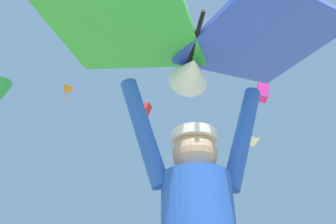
{
  "coord_description": "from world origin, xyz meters",
  "views": [
    {
      "loc": [
        -0.13,
        -1.45,
        0.81
      ],
      "look_at": [
        0.09,
        2.65,
        3.32
      ],
      "focal_mm": 35.19,
      "sensor_mm": 36.0,
      "label": 1
    }
  ],
  "objects_px": {
    "distant_kite_magenta_low_right": "(262,93)",
    "held_stunt_kite": "(193,42)",
    "distant_kite_orange_mid_right": "(67,91)",
    "distant_kite_white_overhead_distant": "(250,141)",
    "distant_kite_green_far_center": "(0,92)",
    "distant_kite_red_mid_left": "(146,109)",
    "distant_kite_red_high_right": "(114,37)"
  },
  "relations": [
    {
      "from": "distant_kite_green_far_center",
      "to": "distant_kite_orange_mid_right",
      "type": "xyz_separation_m",
      "value": [
        0.72,
        6.98,
        5.03
      ]
    },
    {
      "from": "distant_kite_white_overhead_distant",
      "to": "held_stunt_kite",
      "type": "bearing_deg",
      "value": -109.43
    },
    {
      "from": "distant_kite_green_far_center",
      "to": "distant_kite_red_mid_left",
      "type": "xyz_separation_m",
      "value": [
        6.19,
        14.66,
        8.44
      ]
    },
    {
      "from": "distant_kite_green_far_center",
      "to": "distant_kite_red_high_right",
      "type": "xyz_separation_m",
      "value": [
        3.47,
        7.74,
        11.16
      ]
    },
    {
      "from": "distant_kite_white_overhead_distant",
      "to": "distant_kite_orange_mid_right",
      "type": "bearing_deg",
      "value": 174.07
    },
    {
      "from": "distant_kite_magenta_low_right",
      "to": "distant_kite_red_mid_left",
      "type": "relative_size",
      "value": 0.93
    },
    {
      "from": "held_stunt_kite",
      "to": "distant_kite_red_high_right",
      "type": "distance_m",
      "value": 26.49
    },
    {
      "from": "distant_kite_green_far_center",
      "to": "distant_kite_red_high_right",
      "type": "relative_size",
      "value": 2.3
    },
    {
      "from": "distant_kite_red_high_right",
      "to": "distant_kite_white_overhead_distant",
      "type": "bearing_deg",
      "value": -12.0
    },
    {
      "from": "distant_kite_green_far_center",
      "to": "held_stunt_kite",
      "type": "bearing_deg",
      "value": -57.2
    },
    {
      "from": "distant_kite_magenta_low_right",
      "to": "distant_kite_orange_mid_right",
      "type": "bearing_deg",
      "value": 174.94
    },
    {
      "from": "distant_kite_orange_mid_right",
      "to": "distant_kite_white_overhead_distant",
      "type": "distance_m",
      "value": 13.14
    },
    {
      "from": "distant_kite_magenta_low_right",
      "to": "held_stunt_kite",
      "type": "bearing_deg",
      "value": -113.3
    },
    {
      "from": "distant_kite_orange_mid_right",
      "to": "distant_kite_red_high_right",
      "type": "height_order",
      "value": "distant_kite_red_high_right"
    },
    {
      "from": "distant_kite_white_overhead_distant",
      "to": "distant_kite_green_far_center",
      "type": "bearing_deg",
      "value": -156.45
    },
    {
      "from": "distant_kite_red_high_right",
      "to": "distant_kite_red_mid_left",
      "type": "distance_m",
      "value": 7.91
    },
    {
      "from": "distant_kite_white_overhead_distant",
      "to": "distant_kite_red_mid_left",
      "type": "relative_size",
      "value": 0.86
    },
    {
      "from": "distant_kite_orange_mid_right",
      "to": "distant_kite_magenta_low_right",
      "type": "bearing_deg",
      "value": -5.06
    },
    {
      "from": "held_stunt_kite",
      "to": "distant_kite_magenta_low_right",
      "type": "relative_size",
      "value": 1.48
    },
    {
      "from": "held_stunt_kite",
      "to": "distant_kite_red_high_right",
      "type": "height_order",
      "value": "distant_kite_red_high_right"
    },
    {
      "from": "distant_kite_green_far_center",
      "to": "distant_kite_red_mid_left",
      "type": "height_order",
      "value": "distant_kite_red_mid_left"
    },
    {
      "from": "held_stunt_kite",
      "to": "distant_kite_magenta_low_right",
      "type": "xyz_separation_m",
      "value": [
        7.27,
        16.87,
        11.63
      ]
    },
    {
      "from": "distant_kite_orange_mid_right",
      "to": "distant_kite_red_high_right",
      "type": "bearing_deg",
      "value": 15.47
    },
    {
      "from": "distant_kite_magenta_low_right",
      "to": "distant_kite_green_far_center",
      "type": "distance_m",
      "value": 16.18
    },
    {
      "from": "distant_kite_green_far_center",
      "to": "distant_kite_red_high_right",
      "type": "height_order",
      "value": "distant_kite_red_high_right"
    },
    {
      "from": "distant_kite_magenta_low_right",
      "to": "distant_kite_white_overhead_distant",
      "type": "relative_size",
      "value": 1.08
    },
    {
      "from": "distant_kite_green_far_center",
      "to": "distant_kite_white_overhead_distant",
      "type": "xyz_separation_m",
      "value": [
        13.08,
        5.7,
        0.76
      ]
    },
    {
      "from": "held_stunt_kite",
      "to": "distant_kite_green_far_center",
      "type": "relative_size",
      "value": 0.72
    },
    {
      "from": "held_stunt_kite",
      "to": "distant_kite_orange_mid_right",
      "type": "relative_size",
      "value": 1.15
    },
    {
      "from": "distant_kite_green_far_center",
      "to": "distant_kite_red_mid_left",
      "type": "distance_m",
      "value": 18.01
    },
    {
      "from": "distant_kite_green_far_center",
      "to": "distant_kite_red_mid_left",
      "type": "bearing_deg",
      "value": 67.12
    },
    {
      "from": "distant_kite_white_overhead_distant",
      "to": "distant_kite_red_high_right",
      "type": "bearing_deg",
      "value": 168.0
    }
  ]
}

